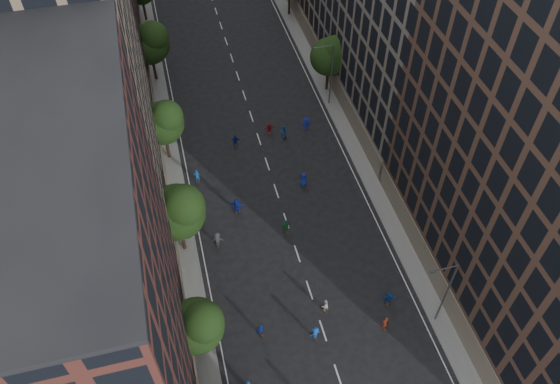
# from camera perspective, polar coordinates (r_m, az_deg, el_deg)

# --- Properties ---
(ground) EXTENTS (240.00, 240.00, 0.00)m
(ground) POSITION_cam_1_polar(r_m,az_deg,el_deg) (68.15, -2.12, 5.27)
(ground) COLOR black
(ground) RESTS_ON ground
(sidewalk_left) EXTENTS (4.00, 105.00, 0.15)m
(sidewalk_left) POSITION_cam_1_polar(r_m,az_deg,el_deg) (73.05, -12.76, 7.50)
(sidewalk_left) COLOR slate
(sidewalk_left) RESTS_ON ground
(sidewalk_right) EXTENTS (4.00, 105.00, 0.15)m
(sidewalk_right) POSITION_cam_1_polar(r_m,az_deg,el_deg) (76.21, 5.57, 10.54)
(sidewalk_right) COLOR slate
(sidewalk_right) RESTS_ON ground
(bldg_left_a) EXTENTS (14.00, 22.00, 30.00)m
(bldg_left_a) POSITION_cam_1_polar(r_m,az_deg,el_deg) (38.32, -21.63, -12.37)
(bldg_left_a) COLOR #4E241E
(bldg_left_a) RESTS_ON ground
(bldg_left_b) EXTENTS (14.00, 26.00, 34.00)m
(bldg_left_b) POSITION_cam_1_polar(r_m,az_deg,el_deg) (53.65, -21.99, 11.26)
(bldg_left_b) COLOR #836D56
(bldg_left_b) RESTS_ON ground
(tree_left_1) EXTENTS (4.80, 4.80, 8.21)m
(tree_left_1) POSITION_cam_1_polar(r_m,az_deg,el_deg) (46.81, -8.55, -13.55)
(tree_left_1) COLOR black
(tree_left_1) RESTS_ON ground
(tree_left_2) EXTENTS (5.60, 5.60, 9.45)m
(tree_left_2) POSITION_cam_1_polar(r_m,az_deg,el_deg) (53.05, -10.52, -1.91)
(tree_left_2) COLOR black
(tree_left_2) RESTS_ON ground
(tree_left_3) EXTENTS (5.00, 5.00, 8.58)m
(tree_left_3) POSITION_cam_1_polar(r_m,az_deg,el_deg) (63.47, -12.06, 7.25)
(tree_left_3) COLOR black
(tree_left_3) RESTS_ON ground
(tree_left_4) EXTENTS (5.40, 5.40, 9.08)m
(tree_left_4) POSITION_cam_1_polar(r_m,az_deg,el_deg) (76.30, -13.39, 15.01)
(tree_left_4) COLOR black
(tree_left_4) RESTS_ON ground
(tree_right_a) EXTENTS (5.00, 5.00, 8.39)m
(tree_right_a) POSITION_cam_1_polar(r_m,az_deg,el_deg) (73.05, 5.34, 14.09)
(tree_right_a) COLOR black
(tree_right_a) RESTS_ON ground
(streetlamp_near) EXTENTS (2.64, 0.22, 9.06)m
(streetlamp_near) POSITION_cam_1_polar(r_m,az_deg,el_deg) (50.47, 16.86, -9.86)
(streetlamp_near) COLOR #595B60
(streetlamp_near) RESTS_ON ground
(streetlamp_far) EXTENTS (2.64, 0.22, 9.06)m
(streetlamp_far) POSITION_cam_1_polar(r_m,az_deg,el_deg) (70.83, 5.23, 12.41)
(streetlamp_far) COLOR #595B60
(streetlamp_far) RESTS_ON ground
(skater_3) EXTENTS (1.15, 0.80, 1.63)m
(skater_3) POSITION_cam_1_polar(r_m,az_deg,el_deg) (51.39, 3.70, -14.52)
(skater_3) COLOR blue
(skater_3) RESTS_ON ground
(skater_4) EXTENTS (0.99, 0.73, 1.57)m
(skater_4) POSITION_cam_1_polar(r_m,az_deg,el_deg) (51.51, -2.05, -14.21)
(skater_4) COLOR #1432A3
(skater_4) RESTS_ON ground
(skater_5) EXTENTS (1.59, 0.99, 1.64)m
(skater_5) POSITION_cam_1_polar(r_m,az_deg,el_deg) (54.05, 11.28, -10.83)
(skater_5) COLOR #144EA9
(skater_5) RESTS_ON ground
(skater_7) EXTENTS (0.65, 0.45, 1.70)m
(skater_7) POSITION_cam_1_polar(r_m,az_deg,el_deg) (52.63, 10.94, -13.28)
(skater_7) COLOR maroon
(skater_7) RESTS_ON ground
(skater_8) EXTENTS (0.88, 0.75, 1.58)m
(skater_8) POSITION_cam_1_polar(r_m,az_deg,el_deg) (52.85, 4.71, -11.76)
(skater_8) COLOR silver
(skater_8) RESTS_ON ground
(skater_9) EXTENTS (1.32, 0.90, 1.88)m
(skater_9) POSITION_cam_1_polar(r_m,az_deg,el_deg) (57.14, -6.56, -4.97)
(skater_9) COLOR #36373B
(skater_9) RESTS_ON ground
(skater_10) EXTENTS (1.13, 0.51, 1.90)m
(skater_10) POSITION_cam_1_polar(r_m,az_deg,el_deg) (57.80, 0.67, -3.65)
(skater_10) COLOR #206D3C
(skater_10) RESTS_ON ground
(skater_11) EXTENTS (1.87, 1.23, 1.93)m
(skater_11) POSITION_cam_1_polar(r_m,az_deg,el_deg) (59.77, -4.54, -1.47)
(skater_11) COLOR #1329A1
(skater_11) RESTS_ON ground
(skater_12) EXTENTS (0.93, 0.65, 1.80)m
(skater_12) POSITION_cam_1_polar(r_m,az_deg,el_deg) (62.33, 2.46, 1.28)
(skater_12) COLOR #1427A9
(skater_12) RESTS_ON ground
(skater_13) EXTENTS (0.69, 0.46, 1.86)m
(skater_13) POSITION_cam_1_polar(r_m,az_deg,el_deg) (63.33, -8.68, 1.62)
(skater_13) COLOR #1450A7
(skater_13) RESTS_ON ground
(skater_14) EXTENTS (1.06, 0.94, 1.82)m
(skater_14) POSITION_cam_1_polar(r_m,az_deg,el_deg) (68.01, 0.37, 6.24)
(skater_14) COLOR #144FA5
(skater_14) RESTS_ON ground
(skater_15) EXTENTS (1.30, 0.82, 1.92)m
(skater_15) POSITION_cam_1_polar(r_m,az_deg,el_deg) (69.09, 2.73, 7.03)
(skater_15) COLOR #151EB0
(skater_15) RESTS_ON ground
(skater_16) EXTENTS (1.12, 0.56, 1.83)m
(skater_16) POSITION_cam_1_polar(r_m,az_deg,el_deg) (67.06, -4.69, 5.32)
(skater_16) COLOR #122996
(skater_16) RESTS_ON ground
(skater_17) EXTENTS (1.48, 0.58, 1.56)m
(skater_17) POSITION_cam_1_polar(r_m,az_deg,el_deg) (68.73, -1.11, 6.62)
(skater_17) COLOR #AD1C2A
(skater_17) RESTS_ON ground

